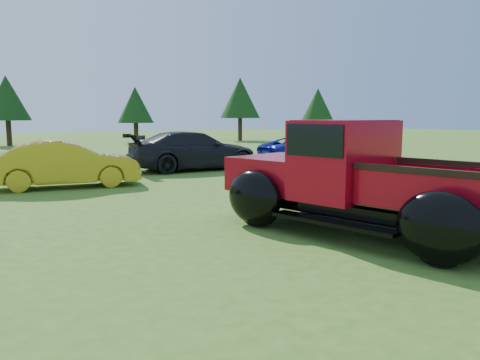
{
  "coord_description": "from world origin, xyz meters",
  "views": [
    {
      "loc": [
        -3.82,
        -6.66,
        2.09
      ],
      "look_at": [
        -0.25,
        0.2,
        1.03
      ],
      "focal_mm": 35.0,
      "sensor_mm": 36.0,
      "label": 1
    }
  ],
  "objects_px": {
    "pickup_truck": "(344,178)",
    "tree_far_east": "(318,104)",
    "tree_east": "(240,98)",
    "show_car_blue": "(310,150)",
    "tree_mid_left": "(7,98)",
    "show_car_grey": "(194,151)",
    "tree_mid_right": "(135,105)",
    "spectator": "(372,149)",
    "show_car_yellow": "(66,164)"
  },
  "relations": [
    {
      "from": "tree_mid_right",
      "to": "show_car_grey",
      "type": "distance_m",
      "value": 19.91
    },
    {
      "from": "pickup_truck",
      "to": "show_car_grey",
      "type": "distance_m",
      "value": 10.48
    },
    {
      "from": "tree_mid_left",
      "to": "pickup_truck",
      "type": "xyz_separation_m",
      "value": [
        4.83,
        -30.98,
        -2.42
      ]
    },
    {
      "from": "tree_mid_left",
      "to": "tree_mid_right",
      "type": "xyz_separation_m",
      "value": [
        9.0,
        -1.0,
        -0.41
      ]
    },
    {
      "from": "tree_far_east",
      "to": "show_car_yellow",
      "type": "relative_size",
      "value": 1.14
    },
    {
      "from": "tree_mid_right",
      "to": "show_car_grey",
      "type": "height_order",
      "value": "tree_mid_right"
    },
    {
      "from": "tree_mid_right",
      "to": "spectator",
      "type": "xyz_separation_m",
      "value": [
        3.18,
        -22.85,
        -2.16
      ]
    },
    {
      "from": "tree_mid_right",
      "to": "show_car_yellow",
      "type": "relative_size",
      "value": 1.05
    },
    {
      "from": "tree_mid_right",
      "to": "tree_far_east",
      "type": "height_order",
      "value": "tree_far_east"
    },
    {
      "from": "tree_east",
      "to": "tree_far_east",
      "type": "xyz_separation_m",
      "value": [
        9.0,
        1.0,
        -0.41
      ]
    },
    {
      "from": "show_car_yellow",
      "to": "show_car_grey",
      "type": "distance_m",
      "value": 5.67
    },
    {
      "from": "tree_mid_right",
      "to": "show_car_grey",
      "type": "relative_size",
      "value": 0.85
    },
    {
      "from": "tree_mid_left",
      "to": "tree_mid_right",
      "type": "relative_size",
      "value": 1.14
    },
    {
      "from": "tree_mid_left",
      "to": "pickup_truck",
      "type": "bearing_deg",
      "value": -81.14
    },
    {
      "from": "pickup_truck",
      "to": "tree_far_east",
      "type": "bearing_deg",
      "value": 35.92
    },
    {
      "from": "show_car_blue",
      "to": "show_car_yellow",
      "type": "bearing_deg",
      "value": 105.43
    },
    {
      "from": "show_car_grey",
      "to": "spectator",
      "type": "distance_m",
      "value": 6.96
    },
    {
      "from": "tree_far_east",
      "to": "show_car_grey",
      "type": "height_order",
      "value": "tree_far_east"
    },
    {
      "from": "tree_east",
      "to": "pickup_truck",
      "type": "distance_m",
      "value": 32.4
    },
    {
      "from": "tree_far_east",
      "to": "spectator",
      "type": "bearing_deg",
      "value": -122.4
    },
    {
      "from": "tree_mid_left",
      "to": "tree_mid_right",
      "type": "distance_m",
      "value": 9.06
    },
    {
      "from": "tree_mid_left",
      "to": "show_car_blue",
      "type": "bearing_deg",
      "value": -61.81
    },
    {
      "from": "tree_mid_left",
      "to": "show_car_grey",
      "type": "height_order",
      "value": "tree_mid_left"
    },
    {
      "from": "tree_east",
      "to": "pickup_truck",
      "type": "height_order",
      "value": "tree_east"
    },
    {
      "from": "show_car_yellow",
      "to": "show_car_grey",
      "type": "xyz_separation_m",
      "value": [
        5.08,
        2.51,
        0.06
      ]
    },
    {
      "from": "spectator",
      "to": "show_car_blue",
      "type": "bearing_deg",
      "value": -93.5
    },
    {
      "from": "show_car_blue",
      "to": "tree_mid_left",
      "type": "bearing_deg",
      "value": 32.47
    },
    {
      "from": "tree_mid_left",
      "to": "show_car_yellow",
      "type": "bearing_deg",
      "value": -87.6
    },
    {
      "from": "tree_mid_right",
      "to": "show_car_blue",
      "type": "bearing_deg",
      "value": -83.52
    },
    {
      "from": "tree_mid_right",
      "to": "pickup_truck",
      "type": "relative_size",
      "value": 0.76
    },
    {
      "from": "tree_east",
      "to": "show_car_blue",
      "type": "distance_m",
      "value": 20.89
    },
    {
      "from": "tree_far_east",
      "to": "show_car_yellow",
      "type": "bearing_deg",
      "value": -139.07
    },
    {
      "from": "tree_mid_right",
      "to": "show_car_blue",
      "type": "relative_size",
      "value": 0.98
    },
    {
      "from": "tree_far_east",
      "to": "pickup_truck",
      "type": "relative_size",
      "value": 0.83
    },
    {
      "from": "tree_mid_left",
      "to": "tree_far_east",
      "type": "distance_m",
      "value": 27.0
    },
    {
      "from": "tree_mid_right",
      "to": "tree_far_east",
      "type": "relative_size",
      "value": 0.92
    },
    {
      "from": "tree_mid_right",
      "to": "tree_far_east",
      "type": "xyz_separation_m",
      "value": [
        18.0,
        0.5,
        0.27
      ]
    },
    {
      "from": "tree_far_east",
      "to": "show_car_blue",
      "type": "height_order",
      "value": "tree_far_east"
    },
    {
      "from": "show_car_yellow",
      "to": "spectator",
      "type": "distance_m",
      "value": 11.24
    },
    {
      "from": "tree_east",
      "to": "show_car_blue",
      "type": "bearing_deg",
      "value": -108.98
    },
    {
      "from": "tree_far_east",
      "to": "show_car_blue",
      "type": "xyz_separation_m",
      "value": [
        -15.72,
        -20.55,
        -2.62
      ]
    },
    {
      "from": "tree_far_east",
      "to": "tree_east",
      "type": "bearing_deg",
      "value": -173.66
    },
    {
      "from": "tree_mid_right",
      "to": "show_car_yellow",
      "type": "height_order",
      "value": "tree_mid_right"
    },
    {
      "from": "spectator",
      "to": "pickup_truck",
      "type": "bearing_deg",
      "value": 22.68
    },
    {
      "from": "pickup_truck",
      "to": "spectator",
      "type": "height_order",
      "value": "pickup_truck"
    },
    {
      "from": "tree_mid_left",
      "to": "spectator",
      "type": "relative_size",
      "value": 3.1
    },
    {
      "from": "tree_mid_left",
      "to": "tree_far_east",
      "type": "bearing_deg",
      "value": -1.06
    },
    {
      "from": "show_car_grey",
      "to": "pickup_truck",
      "type": "bearing_deg",
      "value": 171.94
    },
    {
      "from": "show_car_yellow",
      "to": "tree_east",
      "type": "bearing_deg",
      "value": -32.76
    },
    {
      "from": "tree_far_east",
      "to": "show_car_blue",
      "type": "bearing_deg",
      "value": -127.42
    }
  ]
}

